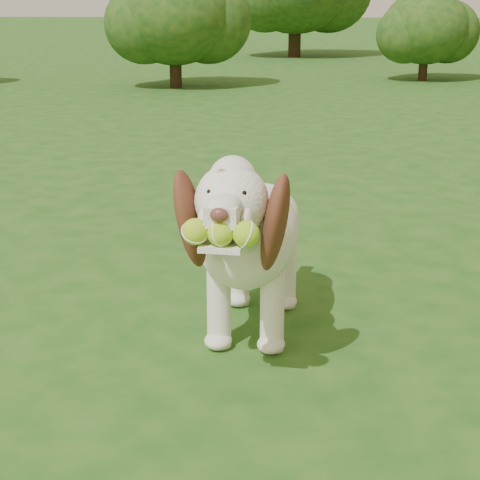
{
  "coord_description": "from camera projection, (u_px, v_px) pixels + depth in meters",
  "views": [
    {
      "loc": [
        0.51,
        -2.99,
        1.2
      ],
      "look_at": [
        0.34,
        -0.52,
        0.43
      ],
      "focal_mm": 60.0,
      "sensor_mm": 36.0,
      "label": 1
    }
  ],
  "objects": [
    {
      "name": "ground",
      "position": [
        164.0,
        303.0,
        3.24
      ],
      "size": [
        80.0,
        80.0,
        0.0
      ],
      "primitive_type": "plane",
      "color": "#194A15",
      "rests_on": "ground"
    },
    {
      "name": "dog",
      "position": [
        251.0,
        232.0,
        2.82
      ],
      "size": [
        0.44,
        1.13,
        0.73
      ],
      "rotation": [
        0.0,
        0.0,
        -0.1
      ],
      "color": "white",
      "rests_on": "ground"
    },
    {
      "name": "shrub_c",
      "position": [
        426.0,
        27.0,
        11.25
      ],
      "size": [
        1.21,
        1.21,
        1.25
      ],
      "color": "#382314",
      "rests_on": "ground"
    },
    {
      "name": "shrub_b",
      "position": [
        174.0,
        14.0,
        10.35
      ],
      "size": [
        1.54,
        1.54,
        1.59
      ],
      "color": "#382314",
      "rests_on": "ground"
    }
  ]
}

